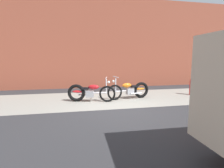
% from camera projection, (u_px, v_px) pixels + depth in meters
% --- Properties ---
extents(ground_plane, '(80.00, 80.00, 0.00)m').
position_uv_depth(ground_plane, '(121.00, 109.00, 6.30)').
color(ground_plane, '#2D2D30').
extents(sidewalk_slab, '(36.00, 3.50, 0.01)m').
position_uv_depth(sidewalk_slab, '(111.00, 98.00, 8.00)').
color(sidewalk_slab, gray).
rests_on(sidewalk_slab, ground).
extents(brick_building_wall, '(36.00, 0.50, 5.48)m').
position_uv_depth(brick_building_wall, '(100.00, 43.00, 10.96)').
color(brick_building_wall, brown).
rests_on(brick_building_wall, ground).
extents(motorcycle_red, '(1.97, 0.76, 1.03)m').
position_uv_depth(motorcycle_red, '(88.00, 92.00, 7.35)').
color(motorcycle_red, black).
rests_on(motorcycle_red, ground).
extents(motorcycle_orange, '(2.00, 0.60, 1.03)m').
position_uv_depth(motorcycle_orange, '(132.00, 90.00, 7.90)').
color(motorcycle_orange, black).
rests_on(motorcycle_orange, ground).
extents(fire_hydrant, '(0.22, 0.22, 0.84)m').
position_uv_depth(fire_hydrant, '(192.00, 86.00, 8.75)').
color(fire_hydrant, red).
rests_on(fire_hydrant, ground).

